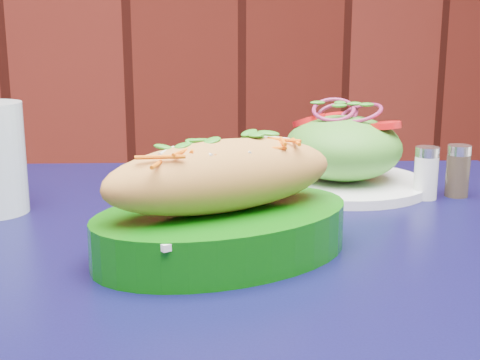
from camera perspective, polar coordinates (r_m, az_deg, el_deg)
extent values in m
cube|color=black|center=(0.68, -0.25, -6.68)|extent=(0.96, 0.96, 0.03)
cube|color=white|center=(0.63, -1.45, -2.89)|extent=(0.22, 0.17, 0.01)
ellipsoid|color=#E49748|center=(0.62, -1.47, 0.37)|extent=(0.25, 0.14, 0.07)
cylinder|color=white|center=(0.90, 8.65, -0.30)|extent=(0.23, 0.23, 0.01)
ellipsoid|color=#4C992D|center=(0.89, 8.76, 2.74)|extent=(0.16, 0.16, 0.09)
cylinder|color=red|center=(0.88, 12.15, 4.90)|extent=(0.05, 0.05, 0.01)
cylinder|color=red|center=(0.90, 5.94, 5.35)|extent=(0.05, 0.05, 0.01)
cylinder|color=red|center=(0.93, 7.69, 5.54)|extent=(0.05, 0.05, 0.01)
torus|color=#891D4E|center=(0.89, 8.87, 5.77)|extent=(0.06, 0.06, 0.01)
torus|color=#891D4E|center=(0.89, 8.88, 6.03)|extent=(0.06, 0.06, 0.01)
torus|color=#891D4E|center=(0.89, 8.89, 6.28)|extent=(0.06, 0.06, 0.01)
cylinder|color=white|center=(0.87, 15.57, 0.20)|extent=(0.03, 0.03, 0.05)
cylinder|color=silver|center=(0.86, 15.71, 2.33)|extent=(0.03, 0.03, 0.01)
cylinder|color=#3F3326|center=(0.89, 18.07, 0.37)|extent=(0.03, 0.03, 0.05)
cylinder|color=silver|center=(0.88, 18.22, 2.45)|extent=(0.03, 0.03, 0.01)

